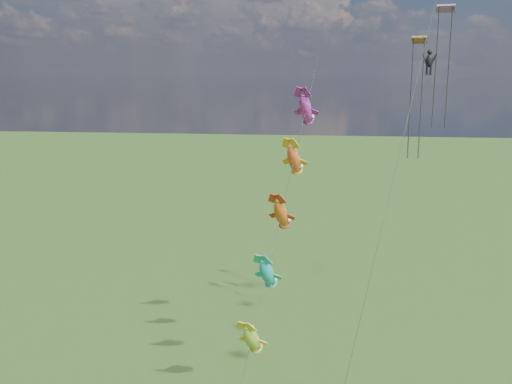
# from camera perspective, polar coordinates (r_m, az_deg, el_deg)

# --- Properties ---
(fish_windsock_rig) EXTENTS (4.21, 15.47, 20.21)m
(fish_windsock_rig) POSITION_cam_1_polar(r_m,az_deg,el_deg) (32.27, 2.51, -2.31)
(fish_windsock_rig) COLOR brown
(fish_windsock_rig) RESTS_ON ground
(parafoil_rig) EXTENTS (8.06, 16.14, 27.83)m
(parafoil_rig) POSITION_cam_1_polar(r_m,az_deg,el_deg) (39.30, 16.80, 11.77)
(parafoil_rig) COLOR brown
(parafoil_rig) RESTS_ON ground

